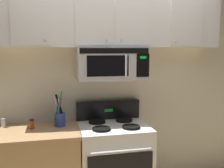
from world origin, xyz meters
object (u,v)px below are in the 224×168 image
Objects in this scene: salt_shaker at (3,123)px; over_range_microwave at (111,63)px; stove_range at (113,162)px; utensil_crock_blue at (60,117)px; spice_jar at (32,124)px.

over_range_microwave is at bearing -3.08° from salt_shaker.
stove_range is 1.47× the size of over_range_microwave.
over_range_microwave is at bearing 1.39° from utensil_crock_blue.
spice_jar is at bearing -176.99° from over_range_microwave.
utensil_crock_blue is 3.77× the size of spice_jar.
over_range_microwave is 1.07m from spice_jar.
utensil_crock_blue is 0.30m from spice_jar.
over_range_microwave is 7.46× the size of spice_jar.
salt_shaker is (-1.17, 0.06, -0.63)m from over_range_microwave.
stove_range is 1.27m from salt_shaker.
stove_range is 1.00m from spice_jar.
spice_jar is (-0.87, 0.07, 0.48)m from stove_range.
stove_range is 2.92× the size of utensil_crock_blue.
over_range_microwave is 1.98× the size of utensil_crock_blue.
salt_shaker is at bearing 172.60° from utensil_crock_blue.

